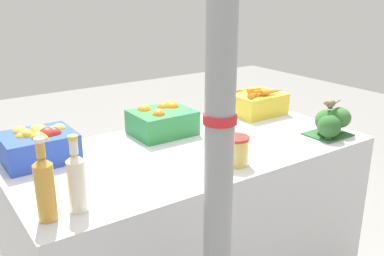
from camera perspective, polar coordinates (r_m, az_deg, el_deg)
market_table at (r=2.29m, az=-0.00°, el=-12.60°), size 1.73×0.85×0.85m
support_pole at (r=1.33m, az=3.64°, el=-3.27°), size 0.10×0.10×2.23m
apple_crate at (r=2.04m, az=-19.68°, el=-1.99°), size 0.31×0.26×0.16m
orange_crate at (r=2.28m, az=-4.01°, el=1.04°), size 0.31×0.26×0.16m
carrot_crate at (r=2.66m, az=8.56°, el=3.38°), size 0.31×0.26×0.16m
broccoli_pile at (r=2.35m, az=18.09°, el=0.73°), size 0.24×0.19×0.15m
juice_bottle_amber at (r=1.51m, az=-19.02°, el=-7.40°), size 0.07×0.07×0.29m
juice_bottle_cloudy at (r=1.54m, az=-15.12°, el=-6.76°), size 0.06×0.06×0.28m
pickle_jar at (r=1.89m, az=5.80°, el=-2.99°), size 0.12×0.12×0.13m
sparrow_bird at (r=2.33m, az=17.95°, el=3.12°), size 0.14×0.04×0.05m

